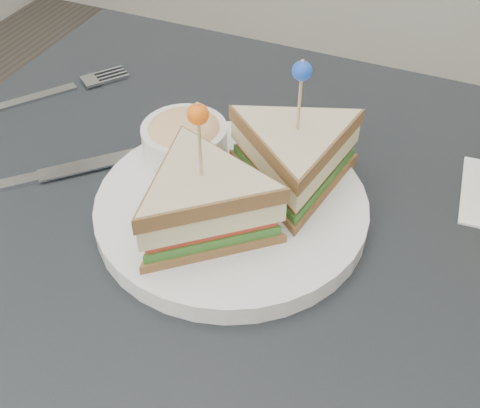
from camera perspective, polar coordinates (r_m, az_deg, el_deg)
name	(u,v)px	position (r m, az deg, el deg)	size (l,w,h in m)	color
table	(228,295)	(0.64, -1.19, -8.64)	(0.80, 0.80, 0.75)	black
plate_meal	(239,181)	(0.59, -0.07, 2.21)	(0.32, 0.32, 0.16)	white
cutlery_fork	(61,90)	(0.83, -16.63, 10.35)	(0.14, 0.18, 0.01)	#B4B9BF
cutlery_knife	(47,175)	(0.69, -17.84, 2.64)	(0.16, 0.16, 0.01)	silver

